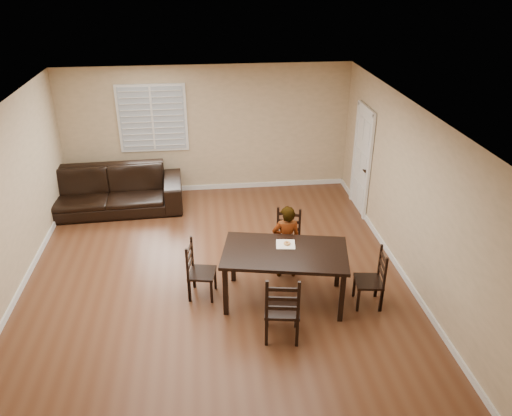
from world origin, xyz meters
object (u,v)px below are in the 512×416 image
at_px(dining_table, 285,257).
at_px(chair_right, 376,280).
at_px(child, 286,242).
at_px(sofa, 107,191).
at_px(chair_far, 282,314).
at_px(chair_left, 195,272).
at_px(donut, 287,243).
at_px(chair_near, 288,237).

relative_size(dining_table, chair_right, 2.15).
relative_size(child, sofa, 0.42).
xyz_separation_m(chair_far, chair_right, (1.49, 0.66, -0.05)).
bearing_deg(sofa, chair_right, -41.99).
xyz_separation_m(chair_far, child, (0.31, 1.55, 0.15)).
distance_m(chair_left, donut, 1.44).
distance_m(chair_far, sofa, 5.11).
height_order(chair_right, child, child).
bearing_deg(chair_right, chair_far, -58.81).
distance_m(chair_left, child, 1.49).
bearing_deg(chair_far, sofa, -47.22).
distance_m(chair_near, chair_right, 1.72).
relative_size(child, donut, 11.86).
height_order(chair_near, donut, chair_near).
xyz_separation_m(child, sofa, (-3.16, 2.68, -0.19)).
bearing_deg(donut, chair_right, -19.72).
distance_m(chair_far, chair_left, 1.63).
bearing_deg(child, chair_left, 15.41).
height_order(chair_left, child, child).
xyz_separation_m(chair_right, sofa, (-4.34, 3.57, 0.02)).
relative_size(chair_left, sofa, 0.31).
bearing_deg(chair_far, chair_left, -37.53).
height_order(chair_far, sofa, chair_far).
relative_size(dining_table, donut, 18.64).
bearing_deg(chair_near, child, -84.24).
distance_m(chair_far, chair_right, 1.63).
bearing_deg(sofa, chair_left, -63.04).
distance_m(chair_right, donut, 1.40).
height_order(chair_far, child, child).
height_order(chair_near, chair_right, chair_near).
xyz_separation_m(chair_right, donut, (-1.25, 0.45, 0.45)).
xyz_separation_m(chair_left, child, (1.43, 0.37, 0.21)).
xyz_separation_m(chair_near, donut, (-0.17, -0.90, 0.43)).
bearing_deg(chair_left, donut, -81.93).
xyz_separation_m(dining_table, chair_far, (-0.18, -0.92, -0.28)).
height_order(chair_near, chair_left, chair_near).
height_order(child, donut, child).
bearing_deg(chair_left, sofa, 40.54).
bearing_deg(chair_right, dining_table, -93.88).
bearing_deg(child, sofa, -39.37).
bearing_deg(chair_far, child, -92.40).
xyz_separation_m(chair_far, chair_left, (-1.13, 1.18, -0.05)).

